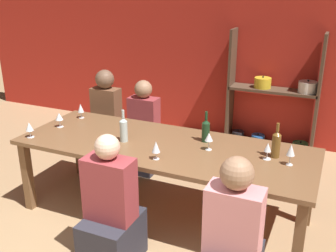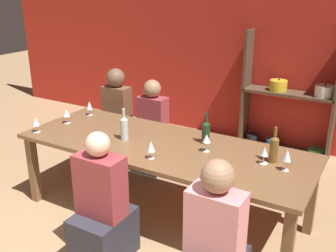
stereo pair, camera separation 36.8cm
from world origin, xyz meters
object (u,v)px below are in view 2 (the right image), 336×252
wine_bottle_green (206,131)px  wine_glass_empty_c (36,122)px  person_far_a (153,136)px  wine_glass_red_d (207,139)px  shelf_unit (289,109)px  wine_bottle_dark (124,127)px  wine_glass_empty_a (264,152)px  wine_glass_red_c (66,113)px  wine_glass_empty_b (287,156)px  wine_glass_red_a (151,147)px  wine_bottle_amber (274,148)px  person_far_b (118,127)px  dining_table (163,152)px  wine_glass_red_b (89,106)px  person_near_a (102,215)px

wine_bottle_green → wine_glass_empty_c: (-1.59, -0.60, -0.01)m
wine_bottle_green → person_far_a: size_ratio=0.26×
wine_glass_red_d → shelf_unit: bearing=84.2°
wine_bottle_dark → wine_glass_empty_a: 1.32m
shelf_unit → wine_bottle_dark: size_ratio=5.15×
shelf_unit → wine_glass_red_c: shelf_unit is taller
wine_bottle_dark → wine_glass_empty_b: wine_bottle_dark is taller
wine_glass_red_d → wine_glass_red_a: bearing=-133.0°
wine_bottle_dark → person_far_a: person_far_a is taller
wine_glass_empty_a → wine_glass_empty_c: 2.24m
wine_bottle_amber → person_far_b: (-2.12, 0.64, -0.42)m
dining_table → wine_glass_red_d: bearing=7.6°
wine_bottle_amber → wine_glass_red_b: 2.15m
dining_table → wine_glass_red_c: size_ratio=18.03×
person_near_a → wine_glass_empty_b: bearing=33.9°
wine_bottle_green → wine_glass_empty_a: 0.63m
wine_glass_red_a → wine_glass_red_c: (-1.26, 0.30, 0.00)m
wine_glass_empty_a → wine_bottle_green: bearing=165.0°
person_far_b → wine_glass_empty_a: bearing=161.0°
wine_bottle_dark → wine_glass_empty_b: bearing=4.3°
wine_bottle_amber → person_far_a: (-1.64, 0.70, -0.47)m
dining_table → wine_glass_empty_c: (-1.26, -0.36, 0.18)m
wine_glass_empty_c → wine_bottle_dark: bearing=17.8°
wine_glass_red_c → person_near_a: (1.08, -0.78, -0.46)m
person_far_b → wine_glass_red_b: bearing=86.8°
wine_glass_red_c → person_far_b: (0.06, 0.80, -0.40)m
wine_glass_empty_b → shelf_unit: bearing=103.0°
wine_bottle_amber → wine_glass_empty_c: bearing=-167.3°
wine_glass_red_b → person_far_b: (0.03, 0.47, -0.40)m
wine_bottle_amber → wine_glass_red_c: bearing=-175.8°
dining_table → wine_glass_empty_c: size_ratio=18.08×
wine_glass_empty_c → wine_glass_empty_b: bearing=9.5°
wine_glass_red_c → wine_glass_red_d: bearing=2.5°
wine_bottle_green → wine_bottle_amber: bearing=-7.6°
wine_glass_red_b → wine_bottle_amber: bearing=-4.5°
person_near_a → wine_glass_empty_a: bearing=39.7°
wine_bottle_green → wine_bottle_amber: 0.67m
wine_bottle_green → person_near_a: bearing=-112.7°
wine_bottle_amber → wine_glass_empty_c: wine_bottle_amber is taller
wine_bottle_dark → dining_table: bearing=11.9°
dining_table → wine_glass_empty_c: bearing=-163.9°
shelf_unit → person_near_a: (-0.73, -2.97, -0.20)m
wine_bottle_dark → wine_glass_red_c: size_ratio=2.03×
wine_glass_empty_a → wine_glass_red_d: 0.52m
shelf_unit → wine_glass_empty_a: bearing=-81.8°
wine_glass_red_d → person_near_a: bearing=-121.5°
wine_bottle_dark → wine_bottle_amber: same height
wine_glass_red_b → person_far_a: person_far_a is taller
dining_table → wine_glass_red_c: bearing=-179.3°
dining_table → wine_glass_empty_a: bearing=4.3°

